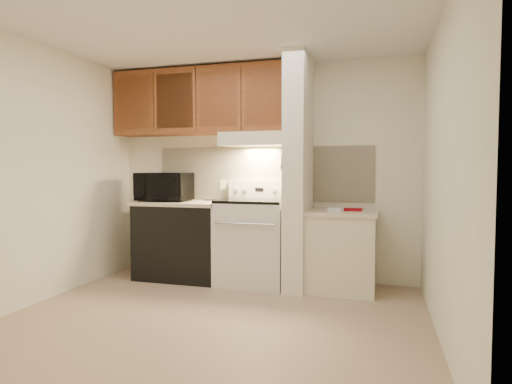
% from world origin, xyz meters
% --- Properties ---
extents(floor, '(3.60, 3.60, 0.00)m').
position_xyz_m(floor, '(0.00, 0.00, 0.00)').
color(floor, tan).
rests_on(floor, ground).
extents(ceiling, '(3.60, 3.60, 0.00)m').
position_xyz_m(ceiling, '(0.00, 0.00, 2.50)').
color(ceiling, white).
rests_on(ceiling, wall_back).
extents(wall_back, '(3.60, 2.50, 0.02)m').
position_xyz_m(wall_back, '(0.00, 1.50, 1.25)').
color(wall_back, white).
rests_on(wall_back, floor).
extents(wall_left, '(0.02, 3.00, 2.50)m').
position_xyz_m(wall_left, '(-1.80, 0.00, 1.25)').
color(wall_left, white).
rests_on(wall_left, floor).
extents(wall_right, '(0.02, 3.00, 2.50)m').
position_xyz_m(wall_right, '(1.80, 0.00, 1.25)').
color(wall_right, white).
rests_on(wall_right, floor).
extents(backsplash, '(2.60, 0.02, 0.63)m').
position_xyz_m(backsplash, '(0.00, 1.49, 1.24)').
color(backsplash, white).
rests_on(backsplash, wall_back).
extents(range_body, '(0.76, 0.65, 0.92)m').
position_xyz_m(range_body, '(0.00, 1.16, 0.46)').
color(range_body, silver).
rests_on(range_body, floor).
extents(oven_window, '(0.50, 0.01, 0.30)m').
position_xyz_m(oven_window, '(0.00, 0.84, 0.50)').
color(oven_window, black).
rests_on(oven_window, range_body).
extents(oven_handle, '(0.65, 0.02, 0.02)m').
position_xyz_m(oven_handle, '(0.00, 0.80, 0.72)').
color(oven_handle, silver).
rests_on(oven_handle, range_body).
extents(cooktop, '(0.74, 0.64, 0.03)m').
position_xyz_m(cooktop, '(0.00, 1.16, 0.94)').
color(cooktop, black).
rests_on(cooktop, range_body).
extents(range_backguard, '(0.76, 0.08, 0.20)m').
position_xyz_m(range_backguard, '(0.00, 1.44, 1.05)').
color(range_backguard, silver).
rests_on(range_backguard, range_body).
extents(range_display, '(0.10, 0.01, 0.04)m').
position_xyz_m(range_display, '(0.00, 1.40, 1.05)').
color(range_display, black).
rests_on(range_display, range_backguard).
extents(range_knob_left_outer, '(0.05, 0.02, 0.05)m').
position_xyz_m(range_knob_left_outer, '(-0.28, 1.40, 1.05)').
color(range_knob_left_outer, silver).
rests_on(range_knob_left_outer, range_backguard).
extents(range_knob_left_inner, '(0.05, 0.02, 0.05)m').
position_xyz_m(range_knob_left_inner, '(-0.18, 1.40, 1.05)').
color(range_knob_left_inner, silver).
rests_on(range_knob_left_inner, range_backguard).
extents(range_knob_right_inner, '(0.05, 0.02, 0.05)m').
position_xyz_m(range_knob_right_inner, '(0.18, 1.40, 1.05)').
color(range_knob_right_inner, silver).
rests_on(range_knob_right_inner, range_backguard).
extents(range_knob_right_outer, '(0.05, 0.02, 0.05)m').
position_xyz_m(range_knob_right_outer, '(0.28, 1.40, 1.05)').
color(range_knob_right_outer, silver).
rests_on(range_knob_right_outer, range_backguard).
extents(dishwasher_front, '(1.00, 0.63, 0.87)m').
position_xyz_m(dishwasher_front, '(-0.88, 1.17, 0.43)').
color(dishwasher_front, black).
rests_on(dishwasher_front, floor).
extents(left_countertop, '(1.04, 0.67, 0.04)m').
position_xyz_m(left_countertop, '(-0.88, 1.17, 0.89)').
color(left_countertop, beige).
rests_on(left_countertop, dishwasher_front).
extents(spoon_rest, '(0.24, 0.14, 0.02)m').
position_xyz_m(spoon_rest, '(-0.54, 1.36, 0.92)').
color(spoon_rest, black).
rests_on(spoon_rest, left_countertop).
extents(teal_jar, '(0.13, 0.13, 0.11)m').
position_xyz_m(teal_jar, '(-1.23, 1.06, 0.96)').
color(teal_jar, '#316E66').
rests_on(teal_jar, left_countertop).
extents(outlet, '(0.08, 0.01, 0.12)m').
position_xyz_m(outlet, '(-0.48, 1.48, 1.10)').
color(outlet, beige).
rests_on(outlet, backsplash).
extents(microwave, '(0.62, 0.43, 0.33)m').
position_xyz_m(microwave, '(-1.10, 1.15, 1.08)').
color(microwave, black).
rests_on(microwave, left_countertop).
extents(partition_pillar, '(0.22, 0.70, 2.50)m').
position_xyz_m(partition_pillar, '(0.51, 1.15, 1.25)').
color(partition_pillar, white).
rests_on(partition_pillar, floor).
extents(pillar_trim, '(0.01, 0.70, 0.04)m').
position_xyz_m(pillar_trim, '(0.39, 1.15, 1.30)').
color(pillar_trim, brown).
rests_on(pillar_trim, partition_pillar).
extents(knife_strip, '(0.02, 0.42, 0.04)m').
position_xyz_m(knife_strip, '(0.39, 1.10, 1.32)').
color(knife_strip, black).
rests_on(knife_strip, partition_pillar).
extents(knife_blade_a, '(0.01, 0.03, 0.16)m').
position_xyz_m(knife_blade_a, '(0.38, 0.95, 1.22)').
color(knife_blade_a, silver).
rests_on(knife_blade_a, knife_strip).
extents(knife_handle_a, '(0.02, 0.02, 0.10)m').
position_xyz_m(knife_handle_a, '(0.38, 0.93, 1.37)').
color(knife_handle_a, black).
rests_on(knife_handle_a, knife_strip).
extents(knife_blade_b, '(0.01, 0.04, 0.18)m').
position_xyz_m(knife_blade_b, '(0.38, 1.03, 1.21)').
color(knife_blade_b, silver).
rests_on(knife_blade_b, knife_strip).
extents(knife_handle_b, '(0.02, 0.02, 0.10)m').
position_xyz_m(knife_handle_b, '(0.38, 1.01, 1.37)').
color(knife_handle_b, black).
rests_on(knife_handle_b, knife_strip).
extents(knife_blade_c, '(0.01, 0.04, 0.20)m').
position_xyz_m(knife_blade_c, '(0.38, 1.10, 1.20)').
color(knife_blade_c, silver).
rests_on(knife_blade_c, knife_strip).
extents(knife_handle_c, '(0.02, 0.02, 0.10)m').
position_xyz_m(knife_handle_c, '(0.38, 1.10, 1.37)').
color(knife_handle_c, black).
rests_on(knife_handle_c, knife_strip).
extents(knife_blade_d, '(0.01, 0.04, 0.16)m').
position_xyz_m(knife_blade_d, '(0.38, 1.18, 1.22)').
color(knife_blade_d, silver).
rests_on(knife_blade_d, knife_strip).
extents(knife_handle_d, '(0.02, 0.02, 0.10)m').
position_xyz_m(knife_handle_d, '(0.38, 1.19, 1.37)').
color(knife_handle_d, black).
rests_on(knife_handle_d, knife_strip).
extents(knife_blade_e, '(0.01, 0.04, 0.18)m').
position_xyz_m(knife_blade_e, '(0.38, 1.27, 1.21)').
color(knife_blade_e, silver).
rests_on(knife_blade_e, knife_strip).
extents(knife_handle_e, '(0.02, 0.02, 0.10)m').
position_xyz_m(knife_handle_e, '(0.38, 1.25, 1.37)').
color(knife_handle_e, black).
rests_on(knife_handle_e, knife_strip).
extents(oven_mitt, '(0.03, 0.11, 0.26)m').
position_xyz_m(oven_mitt, '(0.38, 1.32, 1.15)').
color(oven_mitt, slate).
rests_on(oven_mitt, partition_pillar).
extents(right_cab_base, '(0.70, 0.60, 0.81)m').
position_xyz_m(right_cab_base, '(0.97, 1.15, 0.40)').
color(right_cab_base, beige).
rests_on(right_cab_base, floor).
extents(right_countertop, '(0.74, 0.64, 0.04)m').
position_xyz_m(right_countertop, '(0.97, 1.15, 0.83)').
color(right_countertop, beige).
rests_on(right_countertop, right_cab_base).
extents(red_folder, '(0.22, 0.30, 0.01)m').
position_xyz_m(red_folder, '(1.07, 1.25, 0.85)').
color(red_folder, '#97020C').
rests_on(red_folder, right_countertop).
extents(white_box, '(0.16, 0.12, 0.04)m').
position_xyz_m(white_box, '(0.92, 1.05, 0.87)').
color(white_box, white).
rests_on(white_box, right_countertop).
extents(range_hood, '(0.78, 0.44, 0.15)m').
position_xyz_m(range_hood, '(0.00, 1.28, 1.62)').
color(range_hood, beige).
rests_on(range_hood, upper_cabinets).
extents(hood_lip, '(0.78, 0.04, 0.06)m').
position_xyz_m(hood_lip, '(0.00, 1.07, 1.58)').
color(hood_lip, beige).
rests_on(hood_lip, range_hood).
extents(upper_cabinets, '(2.18, 0.33, 0.77)m').
position_xyz_m(upper_cabinets, '(-0.69, 1.32, 2.08)').
color(upper_cabinets, brown).
rests_on(upper_cabinets, wall_back).
extents(cab_door_a, '(0.46, 0.01, 0.63)m').
position_xyz_m(cab_door_a, '(-1.51, 1.17, 2.08)').
color(cab_door_a, brown).
rests_on(cab_door_a, upper_cabinets).
extents(cab_gap_a, '(0.01, 0.01, 0.73)m').
position_xyz_m(cab_gap_a, '(-1.23, 1.16, 2.08)').
color(cab_gap_a, black).
rests_on(cab_gap_a, upper_cabinets).
extents(cab_door_b, '(0.46, 0.01, 0.63)m').
position_xyz_m(cab_door_b, '(-0.96, 1.17, 2.08)').
color(cab_door_b, brown).
rests_on(cab_door_b, upper_cabinets).
extents(cab_gap_b, '(0.01, 0.01, 0.73)m').
position_xyz_m(cab_gap_b, '(-0.69, 1.16, 2.08)').
color(cab_gap_b, black).
rests_on(cab_gap_b, upper_cabinets).
extents(cab_door_c, '(0.46, 0.01, 0.63)m').
position_xyz_m(cab_door_c, '(-0.42, 1.17, 2.08)').
color(cab_door_c, brown).
rests_on(cab_door_c, upper_cabinets).
extents(cab_gap_c, '(0.01, 0.01, 0.73)m').
position_xyz_m(cab_gap_c, '(-0.14, 1.16, 2.08)').
color(cab_gap_c, black).
rests_on(cab_gap_c, upper_cabinets).
extents(cab_door_d, '(0.46, 0.01, 0.63)m').
position_xyz_m(cab_door_d, '(0.13, 1.17, 2.08)').
color(cab_door_d, brown).
rests_on(cab_door_d, upper_cabinets).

